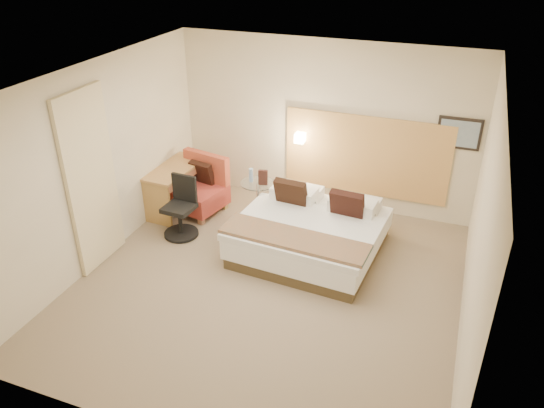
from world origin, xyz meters
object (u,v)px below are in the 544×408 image
at_px(bed, 311,232).
at_px(desk_chair, 181,212).
at_px(lounge_chair, 198,189).
at_px(desk, 176,177).
at_px(side_table, 258,198).

xyz_separation_m(bed, desk_chair, (-1.95, -0.23, 0.07)).
relative_size(lounge_chair, desk, 0.81).
relative_size(bed, desk, 1.69).
height_order(bed, side_table, bed).
bearing_deg(lounge_chair, side_table, 5.01).
xyz_separation_m(bed, desk, (-2.40, 0.44, 0.28)).
relative_size(bed, side_table, 3.13).
relative_size(lounge_chair, desk_chair, 1.08).
relative_size(bed, lounge_chair, 2.08).
xyz_separation_m(bed, lounge_chair, (-2.09, 0.57, 0.05)).
xyz_separation_m(desk, desk_chair, (0.45, -0.68, -0.21)).
bearing_deg(side_table, bed, -31.28).
bearing_deg(desk_chair, desk, 123.48).
distance_m(side_table, desk_chair, 1.25).
height_order(bed, lounge_chair, bed).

